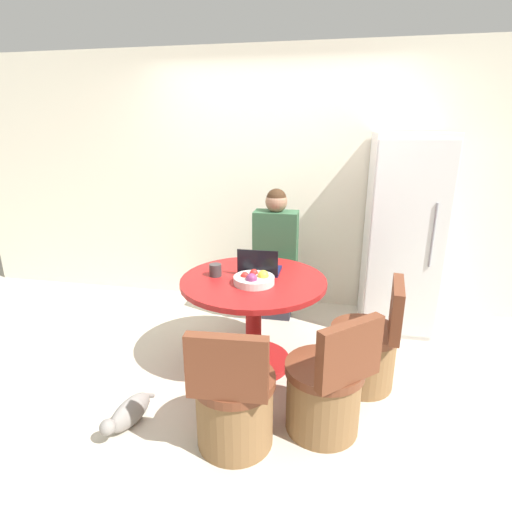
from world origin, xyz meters
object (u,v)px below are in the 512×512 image
dining_table (254,305)px  chair_near_right_corner (325,392)px  cat (129,413)px  refrigerator (402,235)px  fruit_bowl (254,279)px  person_seated (276,252)px  laptop (260,268)px  chair_near_camera (234,405)px  chair_right_side (366,351)px

dining_table → chair_near_right_corner: chair_near_right_corner is taller
chair_near_right_corner → cat: (-1.23, -0.22, -0.18)m
refrigerator → fruit_bowl: 1.58m
refrigerator → person_seated: 1.16m
cat → chair_near_right_corner: bearing=113.9°
dining_table → chair_near_right_corner: 0.90m
refrigerator → fruit_bowl: (-1.17, -1.05, -0.12)m
laptop → chair_near_camera: bearing=92.1°
chair_near_camera → person_seated: person_seated is taller
chair_right_side → chair_near_right_corner: bearing=-20.5°
refrigerator → dining_table: bearing=-141.5°
dining_table → chair_right_side: 0.90m
chair_right_side → chair_near_camera: (-0.80, -0.77, 0.00)m
chair_right_side → fruit_bowl: bearing=-83.4°
fruit_bowl → cat: size_ratio=0.65×
chair_near_camera → person_seated: (0.00, 1.64, 0.45)m
refrigerator → laptop: refrigerator is taller
chair_right_side → fruit_bowl: fruit_bowl is taller
chair_near_right_corner → person_seated: (-0.53, 1.42, 0.45)m
chair_near_right_corner → chair_right_side: 0.61m
person_seated → fruit_bowl: 0.88m
fruit_bowl → laptop: bearing=91.3°
chair_right_side → person_seated: (-0.80, 0.88, 0.45)m
dining_table → person_seated: 0.81m
person_seated → laptop: person_seated is taller
laptop → fruit_bowl: 0.24m
chair_right_side → cat: bearing=-56.8°
dining_table → chair_right_side: size_ratio=1.35×
person_seated → laptop: size_ratio=4.18×
refrigerator → cat: 2.70m
refrigerator → person_seated: (-1.14, -0.17, -0.18)m
chair_near_right_corner → cat: 1.26m
chair_near_camera → chair_right_side: bearing=-140.2°
chair_near_camera → laptop: 1.12m
chair_near_camera → fruit_bowl: (-0.03, 0.77, 0.50)m
chair_near_camera → fruit_bowl: fruit_bowl is taller
refrigerator → cat: refrigerator is taller
chair_right_side → fruit_bowl: (-0.83, -0.00, 0.50)m
person_seated → chair_right_side: bearing=132.4°
refrigerator → dining_table: refrigerator is taller
chair_near_camera → cat: bearing=-4.6°
refrigerator → chair_near_right_corner: (-0.61, -1.59, -0.63)m
dining_table → cat: dining_table is taller
chair_right_side → refrigerator: bearing=169.0°
chair_right_side → laptop: (-0.84, 0.24, 0.51)m
dining_table → cat: size_ratio=2.41×
refrigerator → laptop: size_ratio=5.69×
refrigerator → chair_near_right_corner: refrigerator is taller
refrigerator → cat: size_ratio=3.90×
cat → laptop: bearing=160.2°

